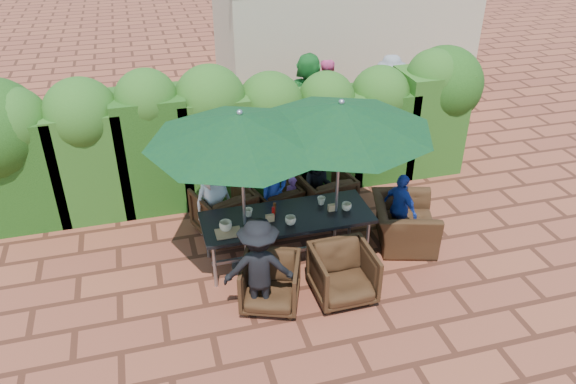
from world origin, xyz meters
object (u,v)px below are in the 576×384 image
object	(u,v)px
chair_end_right	(405,217)
chair_far_left	(224,209)
umbrella_right	(341,117)
chair_near_left	(270,281)
dining_table	(287,220)
umbrella_left	(240,128)
chair_far_right	(325,193)
chair_near_right	(343,272)
chair_far_mid	(276,202)

from	to	relation	value
chair_end_right	chair_far_left	bearing A→B (deg)	85.77
umbrella_right	chair_end_right	bearing A→B (deg)	-0.75
chair_far_left	chair_near_left	size ratio (longest dim) A/B	1.11
chair_far_left	dining_table	bearing A→B (deg)	110.71
umbrella_left	chair_end_right	distance (m)	3.02
chair_far_right	chair_near_left	distance (m)	2.36
umbrella_left	chair_near_right	world-z (taller)	umbrella_left
umbrella_right	chair_far_left	world-z (taller)	umbrella_right
dining_table	chair_far_mid	world-z (taller)	dining_table
dining_table	chair_end_right	bearing A→B (deg)	-2.04
umbrella_left	chair_near_right	size ratio (longest dim) A/B	3.08
chair_near_left	chair_near_right	distance (m)	0.98
chair_far_left	chair_near_right	distance (m)	2.31
umbrella_left	umbrella_right	size ratio (longest dim) A/B	0.98
chair_near_right	umbrella_right	bearing A→B (deg)	76.23
dining_table	umbrella_right	world-z (taller)	umbrella_right
chair_end_right	chair_near_right	bearing A→B (deg)	141.68
umbrella_right	chair_near_right	distance (m)	2.05
chair_far_mid	chair_far_right	distance (m)	0.83
chair_far_mid	chair_end_right	bearing A→B (deg)	132.49
chair_near_right	chair_far_mid	bearing A→B (deg)	100.75
chair_far_mid	chair_near_right	xyz separation A→B (m)	(0.41, -2.03, 0.04)
chair_far_mid	umbrella_right	bearing A→B (deg)	104.93
umbrella_right	chair_far_mid	size ratio (longest dim) A/B	3.53
umbrella_left	chair_far_right	xyz separation A→B (m)	(1.54, 1.06, -1.79)
dining_table	umbrella_right	bearing A→B (deg)	-4.02
chair_far_mid	chair_far_right	world-z (taller)	chair_far_right
chair_far_left	chair_near_left	distance (m)	1.85
umbrella_left	chair_far_mid	size ratio (longest dim) A/B	3.45
chair_far_left	chair_near_left	bearing A→B (deg)	80.41
umbrella_left	umbrella_right	distance (m)	1.35
dining_table	chair_near_right	bearing A→B (deg)	-63.06
umbrella_left	chair_end_right	xyz separation A→B (m)	(2.46, -0.02, -1.75)
chair_far_left	chair_end_right	distance (m)	2.79
umbrella_right	chair_far_left	bearing A→B (deg)	146.64
umbrella_left	chair_end_right	bearing A→B (deg)	-0.39
umbrella_left	chair_near_left	bearing A→B (deg)	-79.93
umbrella_right	chair_far_mid	bearing A→B (deg)	120.20
umbrella_left	chair_near_left	xyz separation A→B (m)	(0.15, -0.85, -1.83)
umbrella_left	chair_far_mid	bearing A→B (deg)	56.58
umbrella_right	chair_far_right	distance (m)	2.09
dining_table	chair_near_left	distance (m)	1.05
chair_far_left	chair_end_right	world-z (taller)	chair_end_right
umbrella_right	chair_end_right	size ratio (longest dim) A/B	2.40
chair_end_right	chair_far_mid	bearing A→B (deg)	74.49
umbrella_right	chair_end_right	world-z (taller)	umbrella_right
chair_far_right	chair_end_right	distance (m)	1.41
umbrella_right	chair_far_left	xyz separation A→B (m)	(-1.49, 0.98, -1.79)
chair_near_left	chair_end_right	size ratio (longest dim) A/B	0.72
chair_far_mid	chair_near_left	distance (m)	2.01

